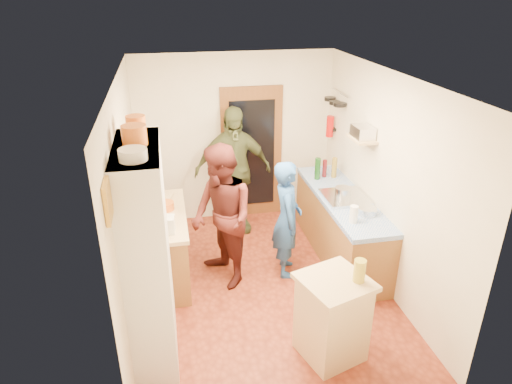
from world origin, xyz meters
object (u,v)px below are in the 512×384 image
object	(u,v)px
person_hob	(289,220)
person_back	(234,171)
island_base	(332,320)
hutch_body	(148,255)
person_left	(223,215)
right_counter_base	(340,228)

from	to	relation	value
person_hob	person_back	distance (m)	1.38
island_base	person_hob	xyz separation A→B (m)	(-0.04, 1.51, 0.34)
hutch_body	person_hob	distance (m)	2.01
person_left	person_back	size ratio (longest dim) A/B	0.93
right_counter_base	hutch_body	bearing A→B (deg)	-152.53
island_base	person_back	bearing A→B (deg)	100.99
hutch_body	person_back	bearing A→B (deg)	62.58
person_hob	person_back	xyz separation A→B (m)	(-0.50, 1.27, 0.19)
right_counter_base	person_left	size ratio (longest dim) A/B	1.22
right_counter_base	person_back	world-z (taller)	person_back
hutch_body	person_hob	size ratio (longest dim) A/B	1.42
hutch_body	island_base	xyz separation A→B (m)	(1.73, -0.48, -0.67)
person_back	person_hob	bearing A→B (deg)	-71.46
right_counter_base	island_base	world-z (taller)	island_base
person_left	hutch_body	bearing A→B (deg)	-58.61
person_hob	person_left	size ratio (longest dim) A/B	0.86
island_base	person_back	distance (m)	2.88
hutch_body	right_counter_base	world-z (taller)	hutch_body
person_left	person_hob	bearing A→B (deg)	68.02
person_left	right_counter_base	bearing A→B (deg)	78.68
person_left	person_back	distance (m)	1.29
hutch_body	island_base	size ratio (longest dim) A/B	2.56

